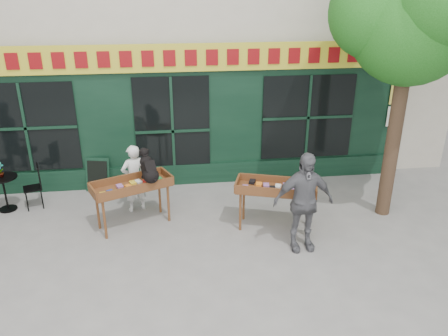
{
  "coord_description": "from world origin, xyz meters",
  "views": [
    {
      "loc": [
        -0.1,
        -7.35,
        4.42
      ],
      "look_at": [
        0.95,
        0.5,
        1.12
      ],
      "focal_mm": 35.0,
      "sensor_mm": 36.0,
      "label": 1
    }
  ],
  "objects": [
    {
      "name": "ground",
      "position": [
        0.0,
        0.0,
        0.0
      ],
      "size": [
        80.0,
        80.0,
        0.0
      ],
      "primitive_type": "plane",
      "color": "slate",
      "rests_on": "ground"
    },
    {
      "name": "street_tree",
      "position": [
        4.34,
        0.36,
        4.11
      ],
      "size": [
        3.05,
        2.9,
        5.6
      ],
      "color": "#382619",
      "rests_on": "ground"
    },
    {
      "name": "book_cart_center",
      "position": [
        -0.86,
        0.47,
        0.82
      ],
      "size": [
        1.62,
        1.17,
        0.99
      ],
      "rotation": [
        0.0,
        0.0,
        0.41
      ],
      "color": "brown",
      "rests_on": "ground"
    },
    {
      "name": "dog",
      "position": [
        -0.51,
        0.42,
        1.29
      ],
      "size": [
        0.55,
        0.69,
        0.6
      ],
      "primitive_type": null,
      "rotation": [
        0.0,
        0.0,
        0.41
      ],
      "color": "black",
      "rests_on": "book_cart_center"
    },
    {
      "name": "woman",
      "position": [
        -0.86,
        1.12,
        0.73
      ],
      "size": [
        0.63,
        0.53,
        1.46
      ],
      "primitive_type": "imported",
      "rotation": [
        0.0,
        0.0,
        3.55
      ],
      "color": "silver",
      "rests_on": "ground"
    },
    {
      "name": "book_cart_right",
      "position": [
        1.89,
        -0.01,
        0.82
      ],
      "size": [
        1.62,
        1.06,
        0.99
      ],
      "rotation": [
        0.0,
        0.0,
        -0.32
      ],
      "color": "brown",
      "rests_on": "ground"
    },
    {
      "name": "man_right",
      "position": [
        2.19,
        -0.76,
        0.92
      ],
      "size": [
        1.09,
        0.48,
        1.85
      ],
      "primitive_type": "imported",
      "rotation": [
        0.0,
        0.0,
        0.03
      ],
      "color": "#57575C",
      "rests_on": "ground"
    },
    {
      "name": "bistro_table",
      "position": [
        -3.59,
        1.47,
        0.54
      ],
      "size": [
        0.6,
        0.6,
        0.76
      ],
      "color": "black",
      "rests_on": "ground"
    },
    {
      "name": "bistro_chair_right",
      "position": [
        -2.95,
        1.55,
        0.56
      ],
      "size": [
        0.46,
        0.45,
        0.95
      ],
      "rotation": [
        0.0,
        0.0,
        -1.26
      ],
      "color": "black",
      "rests_on": "ground"
    },
    {
      "name": "potted_plant",
      "position": [
        -3.59,
        1.47,
        0.92
      ],
      "size": [
        0.19,
        0.15,
        0.32
      ],
      "primitive_type": "imported",
      "rotation": [
        0.0,
        0.0,
        -0.21
      ],
      "color": "gray",
      "rests_on": "bistro_table"
    },
    {
      "name": "chalkboard",
      "position": [
        -1.78,
        2.19,
        0.4
      ],
      "size": [
        0.59,
        0.3,
        0.79
      ],
      "rotation": [
        0.0,
        0.0,
        -0.22
      ],
      "color": "black",
      "rests_on": "ground"
    }
  ]
}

